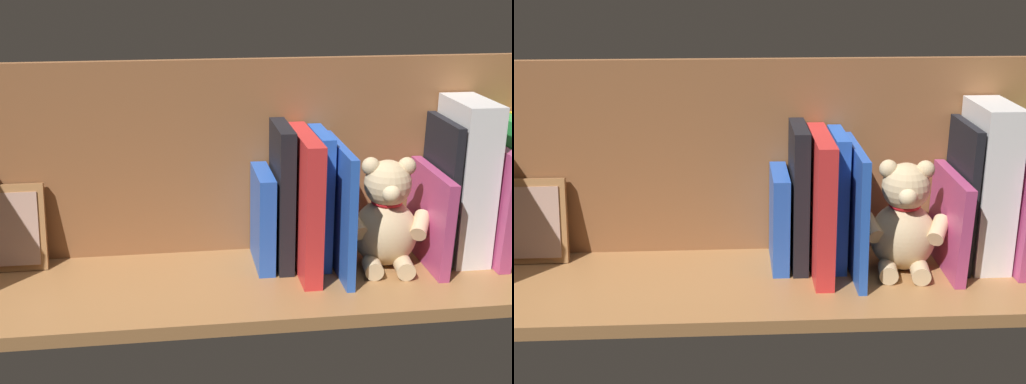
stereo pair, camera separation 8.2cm
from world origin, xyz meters
TOP-DOWN VIEW (x-y plane):
  - ground_plane at (0.00, 0.00)cm, footprint 110.67×29.66cm
  - shelf_back_panel at (0.00, -12.58)cm, footprint 110.67×1.50cm
  - book_2 at (-41.54, -3.42)cm, footprint 2.68×16.03cm
  - dictionary_thick_white at (-36.80, -4.48)cm, footprint 6.24×13.71cm
  - book_3 at (-32.41, -4.51)cm, footprint 1.80×13.85cm
  - book_4 at (-30.23, -2.54)cm, footprint 2.24×17.78cm
  - teddy_bear at (-22.43, -2.17)cm, footprint 15.31×13.16cm
  - book_5 at (-14.01, -1.86)cm, footprint 1.62×19.14cm
  - book_6 at (-11.60, -5.44)cm, footprint 2.34×11.97cm
  - book_7 at (-8.39, -2.50)cm, footprint 2.98×17.86cm
  - book_8 at (-5.07, -5.26)cm, footprint 2.55×12.33cm
  - book_9 at (-1.86, -5.35)cm, footprint 2.85×12.16cm
  - picture_frame_leaning at (41.21, -9.07)cm, footprint 13.41×4.13cm

SIDE VIEW (x-z plane):
  - ground_plane at x=0.00cm, z-range -2.20..0.00cm
  - picture_frame_leaning at x=41.21cm, z-range -0.12..14.54cm
  - book_4 at x=-30.23cm, z-range -0.02..16.52cm
  - book_9 at x=-1.86cm, z-range -0.01..16.57cm
  - teddy_bear at x=-22.43cm, z-range -1.14..17.89cm
  - book_2 at x=-41.54cm, z-range -0.03..20.09cm
  - book_5 at x=-14.01cm, z-range -0.01..21.69cm
  - book_6 at x=-11.60cm, z-range 0.00..23.01cm
  - book_7 at x=-8.39cm, z-range 0.00..23.42cm
  - book_8 at x=-5.07cm, z-range 0.00..24.31cm
  - book_3 at x=-32.41cm, z-range -0.01..24.62cm
  - dictionary_thick_white at x=-36.80cm, z-range 0.00..27.83cm
  - shelf_back_panel at x=0.00cm, z-range 0.00..34.17cm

